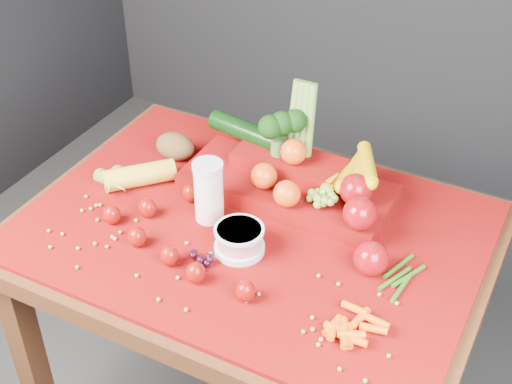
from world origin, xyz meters
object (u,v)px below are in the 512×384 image
at_px(yogurt_bowl, 239,239).
at_px(milk_glass, 209,189).
at_px(table, 252,260).
at_px(produce_mound, 299,178).

bearing_deg(yogurt_bowl, milk_glass, 148.93).
bearing_deg(table, produce_mound, 73.10).
bearing_deg(yogurt_bowl, table, 99.22).
bearing_deg(milk_glass, produce_mound, 48.33).
distance_m(milk_glass, produce_mound, 0.23).
distance_m(table, produce_mound, 0.23).
bearing_deg(produce_mound, yogurt_bowl, -97.66).
relative_size(table, yogurt_bowl, 9.56).
relative_size(milk_glass, yogurt_bowl, 1.35).
bearing_deg(table, yogurt_bowl, -80.78).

